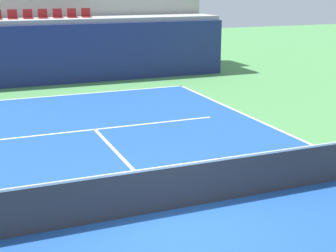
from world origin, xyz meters
TOP-DOWN VIEW (x-y plane):
  - ground_plane at (0.00, 0.00)m, footprint 80.00×80.00m
  - court_surface at (0.00, 0.00)m, footprint 11.00×24.00m
  - baseline_far at (0.00, 11.95)m, footprint 11.00×0.10m
  - service_line_far at (0.00, 6.40)m, footprint 8.26×0.10m
  - centre_service_line at (0.00, 3.20)m, footprint 0.10×6.40m
  - back_wall at (0.00, 14.53)m, footprint 17.53×0.30m
  - stands_tier_lower at (0.00, 15.88)m, footprint 17.53×2.40m
  - stands_tier_upper at (0.00, 18.28)m, footprint 17.53×2.40m
  - seating_row_lower at (-0.00, 15.98)m, footprint 4.62×0.44m
  - tennis_net at (0.00, 0.00)m, footprint 11.08×0.08m

SIDE VIEW (x-z plane):
  - ground_plane at x=0.00m, z-range 0.00..0.00m
  - court_surface at x=0.00m, z-range 0.00..0.01m
  - baseline_far at x=0.00m, z-range 0.01..0.01m
  - service_line_far at x=0.00m, z-range 0.01..0.01m
  - centre_service_line at x=0.00m, z-range 0.01..0.01m
  - tennis_net at x=0.00m, z-range -0.03..1.04m
  - back_wall at x=0.00m, z-range 0.00..2.75m
  - stands_tier_lower at x=0.00m, z-range 0.00..2.95m
  - stands_tier_upper at x=0.00m, z-range 0.00..4.00m
  - seating_row_lower at x=0.00m, z-range 2.86..3.30m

